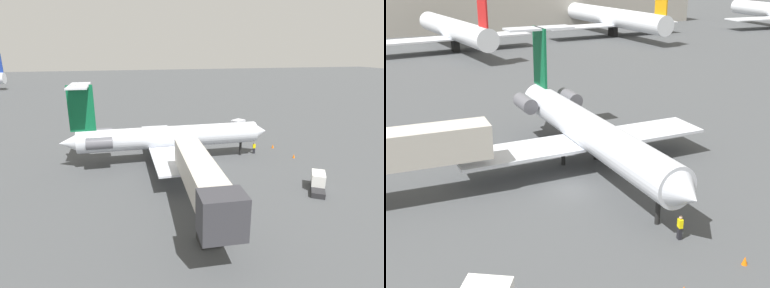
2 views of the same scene
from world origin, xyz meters
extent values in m
cube|color=#424447|center=(0.00, 0.00, -0.05)|extent=(400.00, 400.00, 0.10)
cylinder|color=silver|center=(2.98, 2.75, 3.49)|extent=(3.17, 24.83, 2.97)
cone|color=silver|center=(2.87, -10.46, 3.49)|extent=(2.84, 2.22, 2.82)
cone|color=silver|center=(3.09, 16.05, 3.49)|extent=(2.55, 2.62, 2.53)
cube|color=silver|center=(9.03, 3.70, 2.31)|extent=(10.33, 4.48, 0.24)
cube|color=silver|center=(-3.05, 3.80, 2.31)|extent=(10.33, 4.48, 0.24)
cylinder|color=#595960|center=(5.44, 12.13, 3.89)|extent=(1.53, 3.21, 1.50)
cylinder|color=#595960|center=(0.67, 12.17, 3.89)|extent=(1.53, 3.21, 1.50)
cube|color=#0C5933|center=(3.07, 14.15, 7.93)|extent=(0.27, 3.20, 5.91)
cube|color=silver|center=(3.07, 14.15, 10.79)|extent=(6.82, 2.46, 0.20)
cylinder|color=black|center=(2.90, -7.66, 1.00)|extent=(0.36, 0.36, 2.01)
cylinder|color=black|center=(4.60, 4.73, 1.00)|extent=(0.36, 0.36, 2.01)
cylinder|color=black|center=(1.40, 4.76, 1.00)|extent=(0.36, 0.36, 2.01)
cube|color=#B7B2A8|center=(-13.24, 2.95, 4.39)|extent=(15.14, 3.44, 2.60)
cube|color=#333338|center=(-20.34, 3.35, 4.39)|extent=(2.58, 3.33, 3.20)
cylinder|color=#4C4C51|center=(-16.99, 3.16, 1.54)|extent=(0.70, 0.70, 3.09)
cube|color=#262626|center=(-16.99, 3.16, 0.25)|extent=(1.80, 1.80, 0.50)
cube|color=black|center=(3.05, -9.94, 0.42)|extent=(0.30, 0.36, 0.85)
cube|color=yellow|center=(3.05, -9.94, 1.15)|extent=(0.34, 0.45, 0.60)
sphere|color=tan|center=(3.05, -9.94, 1.57)|extent=(0.24, 0.24, 0.24)
cube|color=#262628|center=(-10.76, -11.28, 0.30)|extent=(4.12, 3.33, 0.60)
cube|color=white|center=(-10.09, -11.71, 1.25)|extent=(2.78, 2.47, 1.30)
cube|color=silver|center=(17.69, -13.21, 0.90)|extent=(2.87, 3.09, 1.81)
cone|color=orange|center=(-0.21, -14.72, 0.28)|extent=(0.36, 0.36, 0.55)
cone|color=orange|center=(13.77, -9.92, 0.28)|extent=(0.36, 0.36, 0.55)
cone|color=orange|center=(4.79, -13.99, 0.28)|extent=(0.36, 0.36, 0.55)
camera|label=1|loc=(-38.04, 9.79, 15.21)|focal=29.09mm
camera|label=2|loc=(-14.86, -32.03, 16.74)|focal=45.81mm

